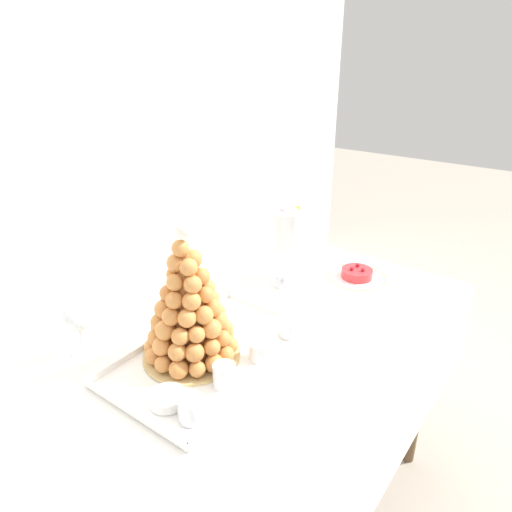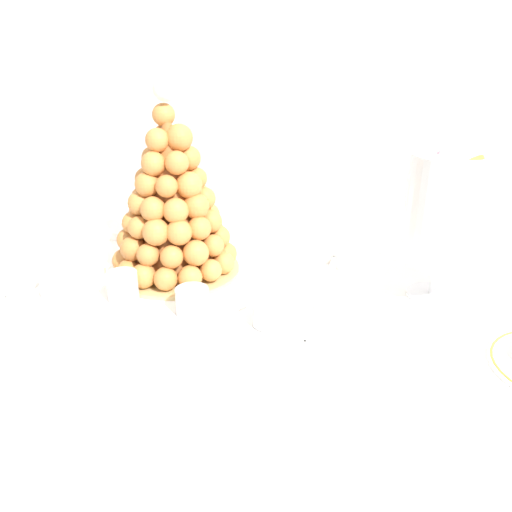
# 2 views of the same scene
# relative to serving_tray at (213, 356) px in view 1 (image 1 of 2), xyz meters

# --- Properties ---
(backdrop_wall) EXTENTS (4.80, 0.10, 2.50)m
(backdrop_wall) POSITION_rel_serving_tray_xyz_m (0.12, 1.02, 0.46)
(backdrop_wall) COLOR silver
(backdrop_wall) RESTS_ON ground_plane
(buffet_table) EXTENTS (1.43, 0.92, 0.79)m
(buffet_table) POSITION_rel_serving_tray_xyz_m (0.12, 0.01, -0.10)
(buffet_table) COLOR brown
(buffet_table) RESTS_ON ground_plane
(serving_tray) EXTENTS (0.54, 0.34, 0.02)m
(serving_tray) POSITION_rel_serving_tray_xyz_m (0.00, 0.00, 0.00)
(serving_tray) COLOR white
(serving_tray) RESTS_ON buffet_table
(croquembouche) EXTENTS (0.25, 0.25, 0.37)m
(croquembouche) POSITION_rel_serving_tray_xyz_m (-0.03, 0.04, 0.15)
(croquembouche) COLOR tan
(croquembouche) RESTS_ON serving_tray
(dessert_cup_left) EXTENTS (0.06, 0.06, 0.05)m
(dessert_cup_left) POSITION_rel_serving_tray_xyz_m (-0.20, -0.11, 0.03)
(dessert_cup_left) COLOR silver
(dessert_cup_left) RESTS_ON serving_tray
(dessert_cup_mid_left) EXTENTS (0.05, 0.05, 0.06)m
(dessert_cup_mid_left) POSITION_rel_serving_tray_xyz_m (-0.07, -0.10, 0.03)
(dessert_cup_mid_left) COLOR silver
(dessert_cup_mid_left) RESTS_ON serving_tray
(dessert_cup_centre) EXTENTS (0.06, 0.06, 0.05)m
(dessert_cup_centre) POSITION_rel_serving_tray_xyz_m (0.06, -0.11, 0.02)
(dessert_cup_centre) COLOR silver
(dessert_cup_centre) RESTS_ON serving_tray
(dessert_cup_mid_right) EXTENTS (0.05, 0.05, 0.05)m
(dessert_cup_mid_right) POSITION_rel_serving_tray_xyz_m (0.19, -0.11, 0.02)
(dessert_cup_mid_right) COLOR silver
(dessert_cup_mid_right) RESTS_ON serving_tray
(creme_brulee_ramekin) EXTENTS (0.08, 0.08, 0.02)m
(creme_brulee_ramekin) POSITION_rel_serving_tray_xyz_m (-0.19, -0.03, 0.02)
(creme_brulee_ramekin) COLOR white
(creme_brulee_ramekin) RESTS_ON serving_tray
(macaron_goblet) EXTENTS (0.14, 0.14, 0.28)m
(macaron_goblet) POSITION_rel_serving_tray_xyz_m (0.46, 0.08, 0.16)
(macaron_goblet) COLOR white
(macaron_goblet) RESTS_ON buffet_table
(fruit_tart_plate) EXTENTS (0.21, 0.21, 0.05)m
(fruit_tart_plate) POSITION_rel_serving_tray_xyz_m (0.64, -0.11, 0.01)
(fruit_tart_plate) COLOR white
(fruit_tart_plate) RESTS_ON buffet_table
(wine_glass) EXTENTS (0.08, 0.08, 0.15)m
(wine_glass) POSITION_rel_serving_tray_xyz_m (-0.19, 0.29, 0.10)
(wine_glass) COLOR silver
(wine_glass) RESTS_ON buffet_table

